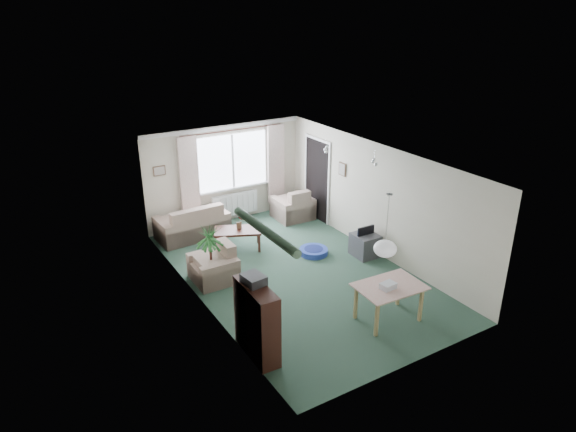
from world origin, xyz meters
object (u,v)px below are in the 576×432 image
sofa (192,221)px  houseplant (211,255)px  bookshelf (257,321)px  armchair_corner (293,203)px  pet_bed (314,251)px  coffee_table (238,239)px  armchair_left (213,263)px  dining_table (388,303)px  tv_cube (365,245)px

sofa → houseplant: houseplant is taller
bookshelf → houseplant: bearing=85.2°
bookshelf → armchair_corner: bearing=54.4°
pet_bed → sofa: bearing=130.8°
coffee_table → bookshelf: (-1.37, -3.48, 0.36)m
armchair_left → dining_table: bearing=35.6°
bookshelf → tv_cube: bookshelf is taller
dining_table → pet_bed: (0.30, 2.72, -0.26)m
sofa → pet_bed: 2.92m
coffee_table → bookshelf: bookshelf is taller
armchair_left → pet_bed: bearing=88.2°
houseplant → tv_cube: (3.27, -0.61, -0.35)m
coffee_table → pet_bed: coffee_table is taller
bookshelf → sofa: bearing=82.5°
sofa → tv_cube: bearing=131.8°
armchair_corner → coffee_table: (-1.95, -0.87, -0.17)m
armchair_left → houseplant: size_ratio=0.69×
armchair_corner → houseplant: bearing=34.3°
sofa → tv_cube: (2.80, -2.82, -0.16)m
bookshelf → pet_bed: bearing=43.9°
houseplant → sofa: bearing=78.0°
tv_cube → pet_bed: size_ratio=0.88×
armchair_corner → tv_cube: 2.60m
armchair_corner → dining_table: (-0.98, -4.68, -0.08)m
bookshelf → tv_cube: bearing=28.2°
houseplant → dining_table: bearing=-52.6°
armchair_corner → armchair_left: 3.53m
armchair_corner → armchair_left: armchair_corner is taller
coffee_table → sofa: bearing=119.5°
sofa → coffee_table: 1.28m
coffee_table → houseplant: bearing=-134.8°
bookshelf → houseplant: houseplant is taller
sofa → tv_cube: 3.98m
houseplant → dining_table: houseplant is taller
sofa → coffee_table: bearing=116.6°
armchair_left → tv_cube: (3.20, -0.69, -0.13)m
houseplant → armchair_corner: bearing=33.0°
coffee_table → houseplant: (-1.10, -1.10, 0.37)m
armchair_left → pet_bed: (2.30, -0.07, -0.31)m
dining_table → tv_cube: (1.20, 2.10, -0.08)m
sofa → armchair_left: sofa is taller
armchair_left → bookshelf: (-0.34, -2.46, 0.22)m
houseplant → armchair_left: bearing=48.7°
houseplant → tv_cube: 3.34m
houseplant → tv_cube: bearing=-10.5°
armchair_corner → coffee_table: armchair_corner is taller
armchair_left → tv_cube: armchair_left is taller
tv_cube → armchair_left: bearing=169.5°
sofa → bookshelf: bearing=77.9°
sofa → armchair_corner: bearing=171.8°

